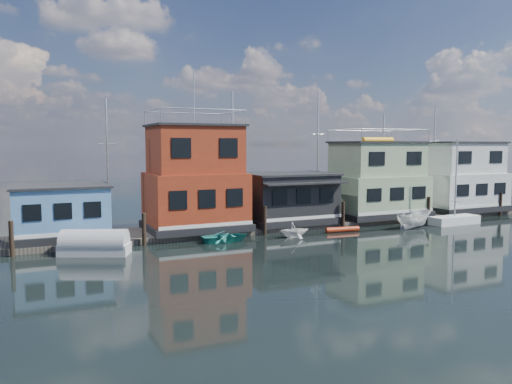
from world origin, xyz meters
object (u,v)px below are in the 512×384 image
houseboat_dark (288,198)px  tarp_runabout (95,245)px  houseboat_white (459,178)px  dinghy_white (294,230)px  red_kayak (342,229)px  dinghy_teal (226,237)px  motorboat (414,220)px  houseboat_blue (61,212)px  houseboat_green (377,181)px  day_sailer (454,219)px  houseboat_red (195,180)px

houseboat_dark → tarp_runabout: 16.55m
houseboat_white → dinghy_white: size_ratio=3.79×
red_kayak → dinghy_teal: dinghy_teal is taller
dinghy_white → motorboat: bearing=-87.1°
houseboat_blue → houseboat_green: houseboat_green is taller
red_kayak → day_sailer: day_sailer is taller
houseboat_dark → houseboat_white: bearing=0.1°
houseboat_blue → houseboat_white: bearing=0.0°
houseboat_white → tarp_runabout: houseboat_white is taller
houseboat_white → day_sailer: size_ratio=1.16×
houseboat_dark → houseboat_green: bearing=0.1°
red_kayak → day_sailer: (10.87, -0.80, 0.22)m
houseboat_green → motorboat: 5.84m
houseboat_dark → day_sailer: day_sailer is taller
day_sailer → motorboat: bearing=-178.4°
dinghy_teal → dinghy_white: (5.10, -0.63, 0.23)m
houseboat_green → houseboat_white: bearing=-0.0°
houseboat_dark → dinghy_white: (-1.94, -4.47, -1.83)m
tarp_runabout → dinghy_white: size_ratio=2.01×
houseboat_red → red_kayak: (10.60, -4.04, -3.90)m
houseboat_green → red_kayak: (-6.40, -4.04, -3.34)m
dinghy_teal → tarp_runabout: bearing=94.3°
houseboat_white → day_sailer: 7.98m
houseboat_blue → day_sailer: bearing=-8.9°
houseboat_dark → dinghy_white: 5.21m
houseboat_red → houseboat_green: size_ratio=1.41×
tarp_runabout → day_sailer: (29.35, -0.51, -0.21)m
houseboat_green → motorboat: bearing=-92.8°
red_kayak → houseboat_dark: bearing=128.9°
houseboat_white → dinghy_white: bearing=-167.9°
houseboat_green → day_sailer: 7.29m
houseboat_green → dinghy_white: 12.19m
red_kayak → day_sailer: 10.90m
houseboat_white → houseboat_red: bearing=-180.0°
houseboat_blue → dinghy_teal: (10.46, -3.86, -1.85)m
houseboat_blue → houseboat_red: (9.50, 0.00, 1.90)m
houseboat_white → red_kayak: 17.21m
day_sailer → motorboat: (-4.73, -0.27, 0.30)m
houseboat_blue → dinghy_white: houseboat_blue is taller
houseboat_white → houseboat_blue: bearing=-180.0°
houseboat_dark → dinghy_teal: houseboat_dark is taller
houseboat_blue → red_kayak: bearing=-11.4°
dinghy_teal → motorboat: (15.79, -1.25, 0.38)m
houseboat_dark → houseboat_red: bearing=179.9°
houseboat_blue → houseboat_red: 9.69m
houseboat_blue → red_kayak: houseboat_blue is taller
red_kayak → houseboat_blue: bearing=174.6°
houseboat_dark → houseboat_white: size_ratio=0.88×
motorboat → houseboat_green: bearing=-13.4°
dinghy_teal → motorboat: 15.84m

